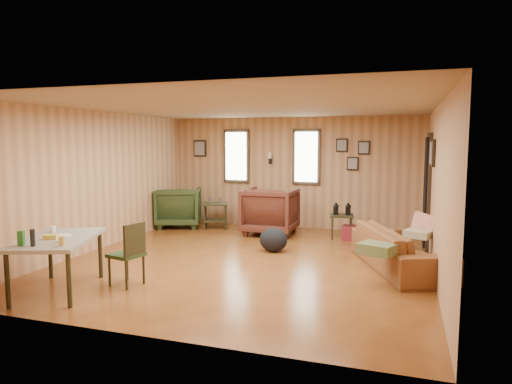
# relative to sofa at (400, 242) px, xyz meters

# --- Properties ---
(room) EXTENTS (5.54, 6.04, 2.44)m
(room) POSITION_rel_sofa_xyz_m (-2.11, 0.04, 0.79)
(room) COLOR brown
(room) RESTS_ON ground
(sofa) EXTENTS (1.38, 2.18, 0.82)m
(sofa) POSITION_rel_sofa_xyz_m (0.00, 0.00, 0.00)
(sofa) COLOR brown
(sofa) RESTS_ON ground
(recliner_brown) EXTENTS (1.02, 0.95, 1.05)m
(recliner_brown) POSITION_rel_sofa_xyz_m (-2.53, 1.87, 0.11)
(recliner_brown) COLOR #492016
(recliner_brown) RESTS_ON ground
(recliner_green) EXTENTS (1.18, 1.14, 0.96)m
(recliner_green) POSITION_rel_sofa_xyz_m (-4.69, 2.04, 0.07)
(recliner_green) COLOR #293819
(recliner_green) RESTS_ON ground
(end_table) EXTENTS (0.67, 0.64, 0.68)m
(end_table) POSITION_rel_sofa_xyz_m (-3.84, 2.12, -0.03)
(end_table) COLOR #2D2A14
(end_table) RESTS_ON ground
(side_table) EXTENTS (0.51, 0.51, 0.71)m
(side_table) POSITION_rel_sofa_xyz_m (-1.10, 1.92, 0.07)
(side_table) COLOR #2D2A14
(side_table) RESTS_ON ground
(cooler) EXTENTS (0.39, 0.28, 0.27)m
(cooler) POSITION_rel_sofa_xyz_m (-0.87, 1.83, -0.27)
(cooler) COLOR maroon
(cooler) RESTS_ON ground
(backpack) EXTENTS (0.58, 0.52, 0.42)m
(backpack) POSITION_rel_sofa_xyz_m (-2.06, 0.44, -0.20)
(backpack) COLOR black
(backpack) RESTS_ON ground
(sofa_pillows) EXTENTS (1.08, 1.89, 0.39)m
(sofa_pillows) POSITION_rel_sofa_xyz_m (0.02, -0.22, 0.10)
(sofa_pillows) COLOR #535E34
(sofa_pillows) RESTS_ON sofa
(dining_table) EXTENTS (1.22, 1.54, 0.88)m
(dining_table) POSITION_rel_sofa_xyz_m (-4.04, -2.40, 0.22)
(dining_table) COLOR gray
(dining_table) RESTS_ON ground
(dining_chair) EXTENTS (0.45, 0.45, 0.83)m
(dining_chair) POSITION_rel_sofa_xyz_m (-3.33, -1.91, 0.06)
(dining_chair) COLOR #293819
(dining_chair) RESTS_ON ground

